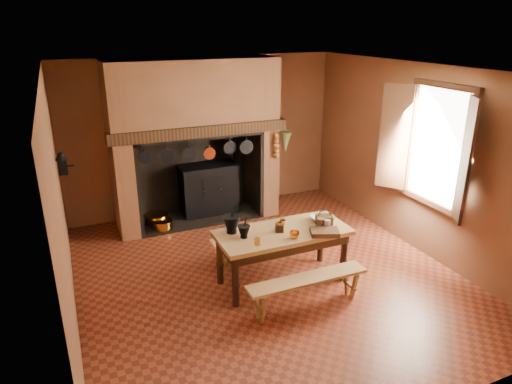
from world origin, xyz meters
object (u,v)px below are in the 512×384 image
mixing_bowl (322,219)px  wicker_basket (324,219)px  iron_range (209,188)px  coffee_grinder (279,227)px  work_table (283,239)px  bench_front (307,285)px

mixing_bowl → wicker_basket: bearing=-105.7°
iron_range → mixing_bowl: size_ratio=4.92×
coffee_grinder → wicker_basket: 0.66m
work_table → bench_front: (0.00, -0.69, -0.32)m
bench_front → iron_range: bearing=92.8°
iron_range → mixing_bowl: iron_range is taller
bench_front → mixing_bowl: mixing_bowl is taller
work_table → coffee_grinder: size_ratio=10.83×
work_table → wicker_basket: size_ratio=6.69×
work_table → bench_front: 0.76m
iron_range → coffee_grinder: iron_range is taller
work_table → bench_front: bearing=-90.0°
coffee_grinder → mixing_bowl: size_ratio=0.50×
work_table → wicker_basket: (0.61, -0.03, 0.19)m
coffee_grinder → wicker_basket: (0.66, -0.03, 0.01)m
coffee_grinder → work_table: bearing=28.5°
coffee_grinder → iron_range: bearing=113.0°
mixing_bowl → coffee_grinder: bearing=-175.6°
mixing_bowl → wicker_basket: wicker_basket is taller
iron_range → coffee_grinder: (0.11, -2.69, 0.34)m
iron_range → wicker_basket: (0.78, -2.72, 0.35)m
iron_range → mixing_bowl: (0.80, -2.64, 0.32)m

